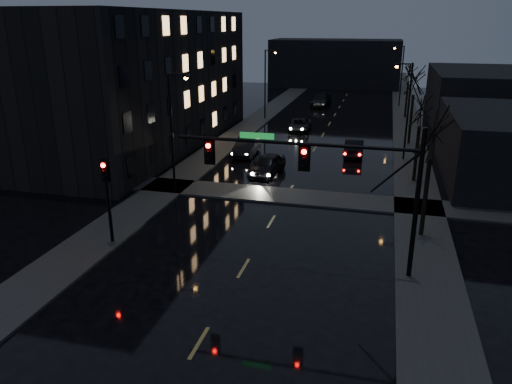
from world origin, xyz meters
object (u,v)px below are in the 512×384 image
Objects in this scene: oncoming_car_b at (247,146)px; oncoming_car_c at (300,125)px; oncoming_car_a at (267,165)px; lead_car at (354,148)px; oncoming_car_d at (321,100)px.

oncoming_car_b reaches higher than oncoming_car_c.
oncoming_car_a is at bearing -92.05° from oncoming_car_c.
oncoming_car_c is at bearing 98.47° from oncoming_car_a.
oncoming_car_a is 9.43m from lead_car.
oncoming_car_c is (2.81, 11.15, -0.14)m from oncoming_car_b.
oncoming_car_d is at bearing 82.25° from oncoming_car_b.
oncoming_car_c is 1.02× the size of lead_car.
oncoming_car_d reaches higher than oncoming_car_a.
oncoming_car_a is 1.01× the size of lead_car.
oncoming_car_a is 6.04m from oncoming_car_b.
oncoming_car_c is at bearing -85.73° from oncoming_car_d.
oncoming_car_c is 11.07m from lead_car.
oncoming_car_b is at bearing -107.09° from oncoming_car_c.
oncoming_car_b reaches higher than lead_car.
lead_car is at bearing -71.80° from oncoming_car_d.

